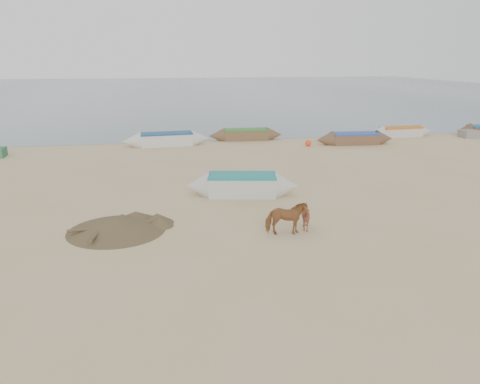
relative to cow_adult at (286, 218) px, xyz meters
The scene contains 8 objects.
ground 2.10m from the cow_adult, 129.30° to the right, with size 140.00×140.00×0.00m, color tan.
sea 80.46m from the cow_adult, 90.90° to the left, with size 160.00×160.00×0.00m, color slate.
cow_adult is the anchor object (origin of this frame).
calf_front 0.92m from the cow_adult, 20.41° to the left, with size 0.80×0.89×0.99m, color brown.
near_canoe 5.36m from the cow_adult, 96.90° to the left, with size 5.31×1.40×1.01m, color beige, non-canonical shape.
debris_pile 6.34m from the cow_adult, 166.13° to the left, with size 3.66×3.66×0.52m, color brown.
waterline_canoes 18.99m from the cow_adult, 93.73° to the left, with size 58.42×4.79×0.97m.
beach_clutter 18.31m from the cow_adult, 81.60° to the left, with size 43.29×3.47×0.64m.
Camera 1 is at (-3.27, -13.95, 6.25)m, focal length 35.00 mm.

